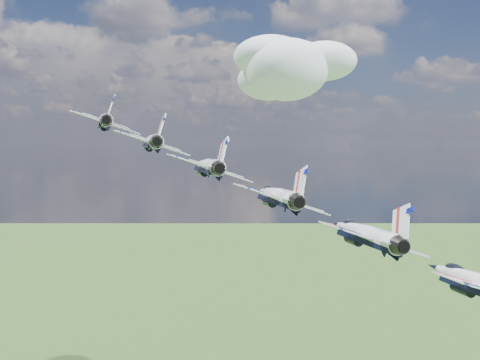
# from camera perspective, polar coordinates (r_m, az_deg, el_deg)

# --- Properties ---
(cloud_far) EXTENTS (63.15, 49.62, 24.81)m
(cloud_far) POSITION_cam_1_polar(r_m,az_deg,el_deg) (244.11, 6.64, 11.75)
(cloud_far) COLOR white
(jet_0) EXTENTS (15.93, 18.86, 8.09)m
(jet_0) POSITION_cam_1_polar(r_m,az_deg,el_deg) (91.21, -14.11, 6.02)
(jet_0) COLOR white
(jet_1) EXTENTS (15.93, 18.86, 8.09)m
(jet_1) POSITION_cam_1_polar(r_m,az_deg,el_deg) (81.57, -9.38, 4.04)
(jet_1) COLOR white
(jet_2) EXTENTS (15.93, 18.86, 8.09)m
(jet_2) POSITION_cam_1_polar(r_m,az_deg,el_deg) (72.76, -3.48, 1.51)
(jet_2) COLOR white
(jet_3) EXTENTS (15.93, 18.86, 8.09)m
(jet_3) POSITION_cam_1_polar(r_m,az_deg,el_deg) (65.09, 3.90, -1.68)
(jet_3) COLOR silver
(jet_4) EXTENTS (15.93, 18.86, 8.09)m
(jet_4) POSITION_cam_1_polar(r_m,az_deg,el_deg) (59.03, 13.05, -5.58)
(jet_4) COLOR white
(jet_5) EXTENTS (15.93, 18.86, 8.09)m
(jet_5) POSITION_cam_1_polar(r_m,az_deg,el_deg) (55.09, 24.05, -10.00)
(jet_5) COLOR white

